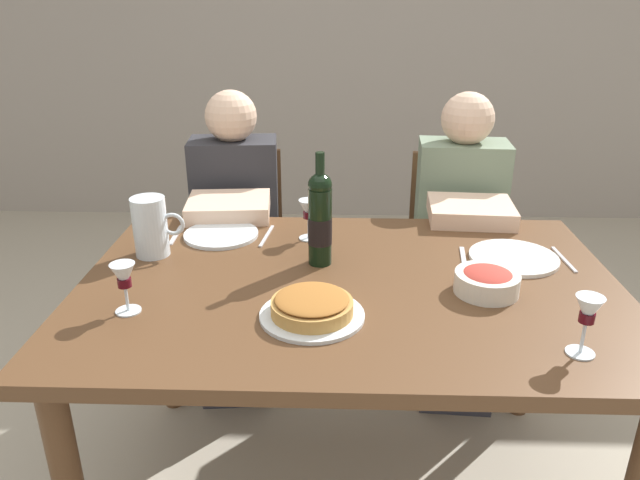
# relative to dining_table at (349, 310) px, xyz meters

# --- Properties ---
(back_wall) EXTENTS (8.00, 0.10, 2.80)m
(back_wall) POSITION_rel_dining_table_xyz_m (0.00, 2.63, 0.73)
(back_wall) COLOR #A3998E
(back_wall) RESTS_ON ground
(dining_table) EXTENTS (1.50, 1.00, 0.76)m
(dining_table) POSITION_rel_dining_table_xyz_m (0.00, 0.00, 0.00)
(dining_table) COLOR brown
(dining_table) RESTS_ON ground
(wine_bottle) EXTENTS (0.07, 0.07, 0.34)m
(wine_bottle) POSITION_rel_dining_table_xyz_m (-0.09, 0.12, 0.23)
(wine_bottle) COLOR black
(wine_bottle) RESTS_ON dining_table
(water_pitcher) EXTENTS (0.16, 0.10, 0.18)m
(water_pitcher) POSITION_rel_dining_table_xyz_m (-0.60, 0.16, 0.17)
(water_pitcher) COLOR silver
(water_pitcher) RESTS_ON dining_table
(baked_tart) EXTENTS (0.26, 0.26, 0.06)m
(baked_tart) POSITION_rel_dining_table_xyz_m (-0.10, -0.20, 0.12)
(baked_tart) COLOR silver
(baked_tart) RESTS_ON dining_table
(salad_bowl) EXTENTS (0.17, 0.17, 0.07)m
(salad_bowl) POSITION_rel_dining_table_xyz_m (0.36, -0.05, 0.13)
(salad_bowl) COLOR silver
(salad_bowl) RESTS_ON dining_table
(wine_glass_left_diner) EXTENTS (0.06, 0.06, 0.13)m
(wine_glass_left_diner) POSITION_rel_dining_table_xyz_m (-0.56, -0.19, 0.18)
(wine_glass_left_diner) COLOR silver
(wine_glass_left_diner) RESTS_ON dining_table
(wine_glass_right_diner) EXTENTS (0.06, 0.06, 0.13)m
(wine_glass_right_diner) POSITION_rel_dining_table_xyz_m (-0.13, 0.31, 0.19)
(wine_glass_right_diner) COLOR silver
(wine_glass_right_diner) RESTS_ON dining_table
(wine_glass_centre) EXTENTS (0.06, 0.06, 0.14)m
(wine_glass_centre) POSITION_rel_dining_table_xyz_m (0.51, -0.34, 0.19)
(wine_glass_centre) COLOR silver
(wine_glass_centre) RESTS_ON dining_table
(dinner_plate_left_setting) EXTENTS (0.26, 0.26, 0.01)m
(dinner_plate_left_setting) POSITION_rel_dining_table_xyz_m (0.50, 0.16, 0.10)
(dinner_plate_left_setting) COLOR white
(dinner_plate_left_setting) RESTS_ON dining_table
(dinner_plate_right_setting) EXTENTS (0.24, 0.24, 0.01)m
(dinner_plate_right_setting) POSITION_rel_dining_table_xyz_m (-0.42, 0.32, 0.10)
(dinner_plate_right_setting) COLOR silver
(dinner_plate_right_setting) RESTS_ON dining_table
(fork_left_setting) EXTENTS (0.03, 0.16, 0.00)m
(fork_left_setting) POSITION_rel_dining_table_xyz_m (0.35, 0.16, 0.09)
(fork_left_setting) COLOR silver
(fork_left_setting) RESTS_ON dining_table
(knife_left_setting) EXTENTS (0.02, 0.18, 0.00)m
(knife_left_setting) POSITION_rel_dining_table_xyz_m (0.65, 0.16, 0.09)
(knife_left_setting) COLOR silver
(knife_left_setting) RESTS_ON dining_table
(knife_right_setting) EXTENTS (0.03, 0.18, 0.00)m
(knife_right_setting) POSITION_rel_dining_table_xyz_m (-0.27, 0.32, 0.09)
(knife_right_setting) COLOR silver
(knife_right_setting) RESTS_ON dining_table
(spoon_right_setting) EXTENTS (0.02, 0.16, 0.00)m
(spoon_right_setting) POSITION_rel_dining_table_xyz_m (-0.57, 0.32, 0.09)
(spoon_right_setting) COLOR silver
(spoon_right_setting) RESTS_ON dining_table
(chair_left) EXTENTS (0.43, 0.43, 0.87)m
(chair_left) POSITION_rel_dining_table_xyz_m (-0.46, 0.92, -0.17)
(chair_left) COLOR brown
(chair_left) RESTS_ON ground
(diner_left) EXTENTS (0.36, 0.53, 1.16)m
(diner_left) POSITION_rel_dining_table_xyz_m (-0.44, 0.68, -0.05)
(diner_left) COLOR #2D2D33
(diner_left) RESTS_ON ground
(chair_right) EXTENTS (0.43, 0.43, 0.87)m
(chair_right) POSITION_rel_dining_table_xyz_m (0.46, 0.90, -0.17)
(chair_right) COLOR brown
(chair_right) RESTS_ON ground
(diner_right) EXTENTS (0.35, 0.52, 1.16)m
(diner_right) POSITION_rel_dining_table_xyz_m (0.44, 0.66, -0.05)
(diner_right) COLOR gray
(diner_right) RESTS_ON ground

